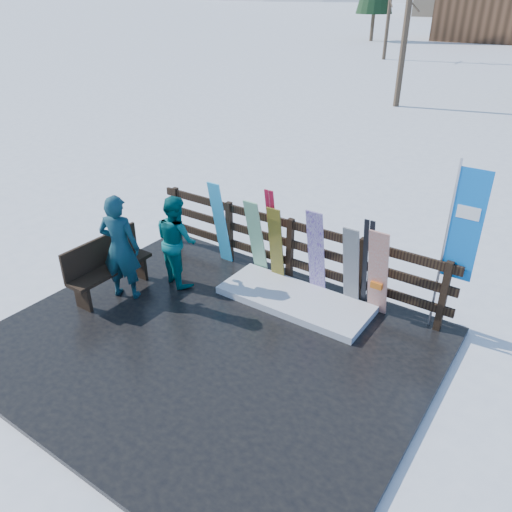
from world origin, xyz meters
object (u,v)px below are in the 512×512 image
Objects in this scene: snowboard_4 at (351,268)px; snowboard_5 at (378,274)px; snowboard_2 at (276,246)px; snowboard_1 at (256,238)px; rental_flag at (460,232)px; snowboard_0 at (220,224)px; person_front at (120,248)px; person_back at (176,240)px; snowboard_3 at (316,254)px; bench at (107,264)px.

snowboard_4 is 0.44m from snowboard_5.
snowboard_1 is at bearing -180.00° from snowboard_2.
snowboard_5 is 1.32m from rental_flag.
snowboard_0 is 2.56m from snowboard_4.
person_front is at bearing -150.95° from snowboard_4.
snowboard_0 reaches higher than snowboard_4.
person_back is (-1.40, -0.92, 0.08)m from snowboard_2.
person_front is at bearing -135.67° from snowboard_2.
person_back reaches higher than snowboard_4.
snowboard_5 is 0.87× the size of person_front.
snowboard_3 is 2.35m from person_back.
snowboard_0 is 3.00m from snowboard_5.
person_back is at bearing -164.09° from snowboard_5.
snowboard_5 is (2.21, 0.00, 0.02)m from snowboard_1.
rental_flag is at bearing -145.27° from person_back.
snowboard_3 is 1.09× the size of snowboard_4.
snowboard_3 is (0.76, -0.00, 0.07)m from snowboard_2.
rental_flag reaches higher than snowboard_3.
snowboard_0 is 1.19m from snowboard_2.
person_front is (-1.41, -1.77, 0.16)m from snowboard_1.
snowboard_5 is (0.44, 0.00, 0.04)m from snowboard_4.
person_back is (-4.18, -1.19, -0.82)m from rental_flag.
snowboard_0 is 1.88m from person_front.
person_front reaches higher than snowboard_2.
snowboard_3 is (1.16, 0.00, 0.05)m from snowboard_1.
snowboard_0 reaches higher than snowboard_5.
bench is at bearing -139.22° from snowboard_2.
snowboard_0 is 0.94m from person_back.
person_front is (-3.19, -1.77, 0.17)m from snowboard_4.
snowboard_1 is 0.85× the size of person_front.
rental_flag reaches higher than snowboard_4.
snowboard_5 is 3.34m from person_back.
snowboard_0 is 1.15× the size of snowboard_2.
snowboard_0 is 1.04× the size of snowboard_3.
snowboard_4 is (3.50, 1.83, 0.20)m from bench.
person_back reaches higher than snowboard_3.
snowboard_2 is 0.80× the size of person_front.
bench is 2.08m from snowboard_0.
bench is 0.98× the size of snowboard_5.
bench is 0.95× the size of snowboard_3.
snowboard_3 is at bearing -172.38° from rental_flag.
bench is at bearing -133.22° from snowboard_1.
snowboard_5 reaches higher than snowboard_4.
snowboard_4 is 2.93m from person_back.
snowboard_3 is 1.05m from snowboard_5.
bench is 1.05× the size of snowboard_2.
snowboard_4 reaches higher than bench.
snowboard_1 is 1.05× the size of snowboard_2.
snowboard_5 is at bearing 0.00° from snowboard_1.
snowboard_2 is at bearing 0.00° from snowboard_1.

